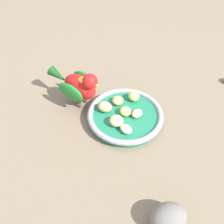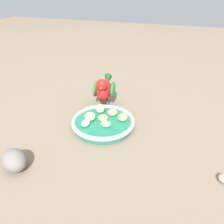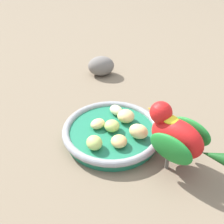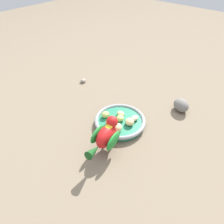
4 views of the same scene
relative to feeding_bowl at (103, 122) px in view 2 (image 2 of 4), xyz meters
The scene contains 12 objects.
ground_plane 0.02m from the feeding_bowl, 42.31° to the left, with size 4.00×4.00×0.00m, color #756651.
feeding_bowl is the anchor object (origin of this frame).
apple_piece_0 0.05m from the feeding_bowl, 77.85° to the right, with size 0.04×0.04×0.03m, color #E5C67F.
apple_piece_1 0.07m from the feeding_bowl, 109.66° to the left, with size 0.03×0.03×0.03m, color #B2CC66.
apple_piece_2 0.06m from the feeding_bowl, 149.42° to the right, with size 0.04×0.03×0.03m, color #E5C67F.
apple_piece_3 0.06m from the feeding_bowl, 43.85° to the right, with size 0.03×0.02×0.02m, color beige.
apple_piece_4 0.04m from the feeding_bowl, 35.55° to the left, with size 0.03×0.03×0.02m, color #E5C67F.
apple_piece_5 0.02m from the feeding_bowl, ahead, with size 0.03×0.03×0.02m, color #B2CC66.
apple_piece_6 0.05m from the feeding_bowl, 157.81° to the left, with size 0.03×0.03×0.02m, color tan.
parrot 0.15m from the feeding_bowl, 161.33° to the right, with size 0.18×0.09×0.12m.
rock_large 0.28m from the feeding_bowl, 29.96° to the right, with size 0.07×0.06×0.05m, color slate.
pebble_0 0.37m from the feeding_bowl, 70.72° to the left, with size 0.03×0.03×0.02m, color gray.
Camera 2 is at (0.55, 0.22, 0.41)m, focal length 35.42 mm.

